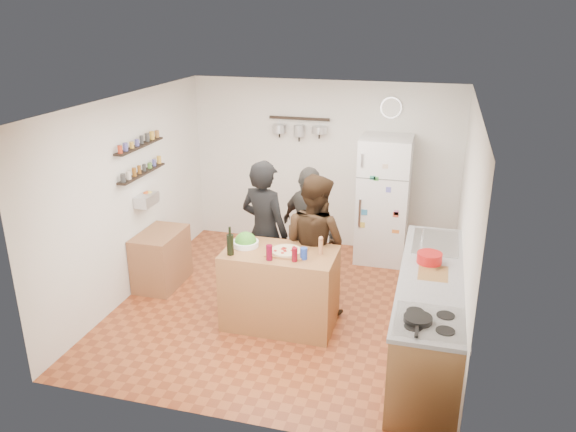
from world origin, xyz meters
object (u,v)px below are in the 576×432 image
(skillet, at_px, (418,319))
(side_table, at_px, (161,259))
(pepper_mill, at_px, (321,247))
(wall_clock, at_px, (391,108))
(salt_canister, at_px, (304,253))
(person_back, at_px, (309,229))
(counter_run, at_px, (429,315))
(wine_bottle, at_px, (230,245))
(fridge, at_px, (383,200))
(person_left, at_px, (265,232))
(prep_island, at_px, (280,288))
(person_center, at_px, (314,244))
(salad_bowl, at_px, (246,243))
(red_bowl, at_px, (429,258))

(skillet, distance_m, side_table, 3.79)
(pepper_mill, relative_size, wall_clock, 0.55)
(pepper_mill, distance_m, salt_canister, 0.23)
(person_back, distance_m, counter_run, 1.99)
(wine_bottle, xyz_separation_m, fridge, (1.41, 2.37, -0.13))
(pepper_mill, xyz_separation_m, person_left, (-0.81, 0.51, -0.10))
(wall_clock, bearing_deg, fridge, -90.00)
(prep_island, bearing_deg, person_center, 58.50)
(person_center, xyz_separation_m, person_back, (-0.20, 0.54, -0.04))
(salad_bowl, relative_size, red_bowl, 1.13)
(salad_bowl, relative_size, wine_bottle, 1.28)
(person_left, distance_m, counter_run, 2.18)
(wine_bottle, bearing_deg, person_back, 64.47)
(wine_bottle, height_order, side_table, wine_bottle)
(fridge, bearing_deg, salt_canister, -104.97)
(pepper_mill, height_order, fridge, fridge)
(prep_island, bearing_deg, red_bowl, 4.19)
(wine_bottle, height_order, person_back, person_back)
(counter_run, bearing_deg, wine_bottle, -178.20)
(wine_bottle, bearing_deg, prep_island, 23.75)
(person_back, height_order, counter_run, person_back)
(person_left, bearing_deg, skillet, 157.12)
(person_center, bearing_deg, side_table, 24.44)
(prep_island, height_order, counter_run, prep_island)
(wall_clock, relative_size, side_table, 0.37)
(person_back, bearing_deg, counter_run, 179.54)
(salad_bowl, relative_size, side_table, 0.37)
(prep_island, xyz_separation_m, counter_run, (1.66, -0.15, -0.01))
(salad_bowl, relative_size, person_center, 0.18)
(person_center, bearing_deg, red_bowl, -168.05)
(wine_bottle, height_order, person_left, person_left)
(salt_canister, height_order, wall_clock, wall_clock)
(salt_canister, bearing_deg, wall_clock, 76.86)
(prep_island, bearing_deg, salt_canister, -21.80)
(prep_island, bearing_deg, person_left, 122.55)
(pepper_mill, distance_m, person_back, 1.04)
(wine_bottle, relative_size, counter_run, 0.09)
(fridge, bearing_deg, pepper_mill, -102.27)
(wine_bottle, height_order, person_center, person_center)
(salt_canister, distance_m, person_center, 0.60)
(fridge, bearing_deg, prep_island, -112.88)
(pepper_mill, bearing_deg, person_center, 111.25)
(prep_island, height_order, pepper_mill, pepper_mill)
(pepper_mill, relative_size, person_left, 0.09)
(wall_clock, bearing_deg, pepper_mill, -100.64)
(person_center, distance_m, side_table, 2.13)
(person_back, distance_m, wall_clock, 2.15)
(red_bowl, distance_m, fridge, 2.15)
(salad_bowl, bearing_deg, wall_clock, 61.35)
(salad_bowl, distance_m, red_bowl, 2.03)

